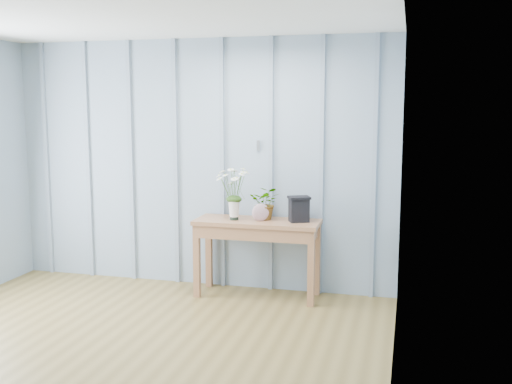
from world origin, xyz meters
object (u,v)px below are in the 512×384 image
(sideboard, at_px, (257,232))
(daisy_vase, at_px, (234,186))
(carved_box, at_px, (299,209))
(felt_disc_vessel, at_px, (261,212))

(sideboard, distance_m, daisy_vase, 0.49)
(daisy_vase, distance_m, carved_box, 0.66)
(carved_box, bearing_deg, daisy_vase, -174.83)
(daisy_vase, relative_size, carved_box, 2.13)
(daisy_vase, xyz_separation_m, felt_disc_vessel, (0.26, -0.01, -0.24))
(sideboard, bearing_deg, daisy_vase, -170.10)
(daisy_vase, distance_m, felt_disc_vessel, 0.36)
(sideboard, relative_size, daisy_vase, 2.30)
(felt_disc_vessel, bearing_deg, daisy_vase, 146.95)
(sideboard, height_order, felt_disc_vessel, felt_disc_vessel)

